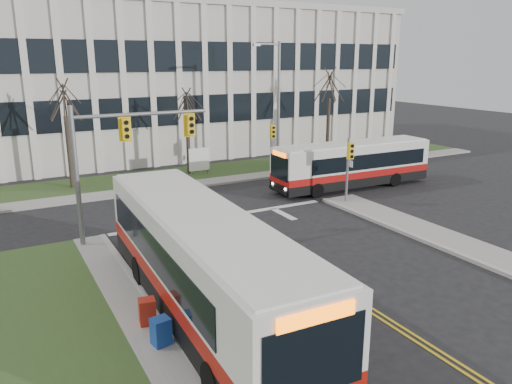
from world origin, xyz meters
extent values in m
plane|color=black|center=(0.00, 0.00, 0.00)|extent=(120.00, 120.00, 0.00)
cube|color=#9E9B93|center=(5.00, 15.20, 0.07)|extent=(44.00, 1.60, 0.14)
cube|color=#354E21|center=(5.00, 18.00, 0.06)|extent=(44.00, 5.00, 0.12)
cube|color=beige|center=(5.00, 30.00, 6.00)|extent=(40.00, 16.00, 12.00)
cylinder|color=slate|center=(-7.30, 7.20, 3.10)|extent=(0.22, 0.22, 6.20)
cylinder|color=slate|center=(-4.30, 7.20, 5.70)|extent=(6.00, 0.16, 0.16)
cube|color=yellow|center=(-5.10, 7.05, 5.10)|extent=(0.34, 0.24, 0.92)
cube|color=yellow|center=(-2.10, 7.05, 5.10)|extent=(0.34, 0.24, 0.92)
cylinder|color=slate|center=(7.20, 7.00, 1.90)|extent=(0.14, 0.14, 3.80)
cube|color=yellow|center=(7.20, 6.80, 3.10)|extent=(0.34, 0.24, 0.92)
cylinder|color=slate|center=(7.20, 15.50, 1.90)|extent=(0.14, 0.14, 3.80)
cube|color=yellow|center=(7.20, 15.30, 3.10)|extent=(0.34, 0.24, 0.92)
cylinder|color=slate|center=(8.20, 16.20, 4.60)|extent=(0.20, 0.20, 9.20)
cylinder|color=slate|center=(7.30, 16.20, 9.00)|extent=(1.80, 0.14, 0.14)
cube|color=slate|center=(6.40, 16.20, 8.95)|extent=(0.50, 0.25, 0.18)
cylinder|color=slate|center=(1.90, 17.50, 0.50)|extent=(0.08, 0.08, 1.00)
cylinder|color=slate|center=(3.10, 17.50, 0.50)|extent=(0.08, 0.08, 1.00)
cube|color=white|center=(2.50, 17.50, 1.20)|extent=(1.50, 0.12, 1.60)
cylinder|color=#42352B|center=(-6.00, 18.00, 2.31)|extent=(0.28, 0.28, 4.62)
cylinder|color=#42352B|center=(2.00, 18.20, 2.05)|extent=(0.28, 0.28, 4.09)
cylinder|color=#42352B|center=(14.00, 18.00, 2.48)|extent=(0.28, 0.28, 4.95)
cube|color=navy|center=(-6.80, -2.17, 0.47)|extent=(0.56, 0.52, 0.95)
cube|color=#A12314|center=(-6.80, -0.85, 0.47)|extent=(0.56, 0.52, 0.95)
camera|label=1|loc=(-10.52, -14.62, 8.10)|focal=35.00mm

